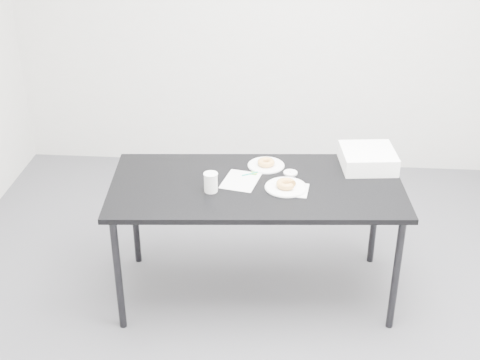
# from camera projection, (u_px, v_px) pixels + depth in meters

# --- Properties ---
(floor) EXTENTS (4.00, 4.00, 0.00)m
(floor) POSITION_uv_depth(u_px,v_px,m) (238.00, 306.00, 4.14)
(floor) COLOR #47464B
(floor) RESTS_ON ground
(wall_back) EXTENTS (4.00, 0.02, 2.70)m
(wall_back) POSITION_uv_depth(u_px,v_px,m) (258.00, 9.00, 5.26)
(wall_back) COLOR silver
(wall_back) RESTS_ON floor
(table) EXTENTS (1.77, 0.93, 0.78)m
(table) POSITION_uv_depth(u_px,v_px,m) (256.00, 193.00, 3.94)
(table) COLOR black
(table) RESTS_ON floor
(scorecard) EXTENTS (0.24, 0.28, 0.00)m
(scorecard) POSITION_uv_depth(u_px,v_px,m) (241.00, 181.00, 3.94)
(scorecard) COLOR silver
(scorecard) RESTS_ON table
(logo_patch) EXTENTS (0.05, 0.05, 0.00)m
(logo_patch) POSITION_uv_depth(u_px,v_px,m) (254.00, 173.00, 4.02)
(logo_patch) COLOR green
(logo_patch) RESTS_ON scorecard
(pen) EXTENTS (0.10, 0.07, 0.01)m
(pen) POSITION_uv_depth(u_px,v_px,m) (251.00, 174.00, 4.01)
(pen) COLOR #0D9381
(pen) RESTS_ON scorecard
(napkin) EXTENTS (0.19, 0.19, 0.00)m
(napkin) POSITION_uv_depth(u_px,v_px,m) (293.00, 190.00, 3.84)
(napkin) COLOR silver
(napkin) RESTS_ON table
(plate_near) EXTENTS (0.25, 0.25, 0.01)m
(plate_near) POSITION_uv_depth(u_px,v_px,m) (286.00, 187.00, 3.86)
(plate_near) COLOR white
(plate_near) RESTS_ON napkin
(donut_near) EXTENTS (0.14, 0.14, 0.04)m
(donut_near) POSITION_uv_depth(u_px,v_px,m) (286.00, 184.00, 3.85)
(donut_near) COLOR #CD8B41
(donut_near) RESTS_ON plate_near
(plate_far) EXTENTS (0.23, 0.23, 0.01)m
(plate_far) POSITION_uv_depth(u_px,v_px,m) (266.00, 165.00, 4.11)
(plate_far) COLOR white
(plate_far) RESTS_ON table
(donut_far) EXTENTS (0.11, 0.11, 0.04)m
(donut_far) POSITION_uv_depth(u_px,v_px,m) (266.00, 162.00, 4.10)
(donut_far) COLOR #CD8B41
(donut_far) RESTS_ON plate_far
(coffee_cup) EXTENTS (0.08, 0.08, 0.12)m
(coffee_cup) POSITION_uv_depth(u_px,v_px,m) (211.00, 182.00, 3.80)
(coffee_cup) COLOR white
(coffee_cup) RESTS_ON table
(cup_lid) EXTENTS (0.08, 0.08, 0.01)m
(cup_lid) POSITION_uv_depth(u_px,v_px,m) (290.00, 173.00, 4.02)
(cup_lid) COLOR white
(cup_lid) RESTS_ON table
(bakery_box) EXTENTS (0.35, 0.35, 0.11)m
(bakery_box) POSITION_uv_depth(u_px,v_px,m) (368.00, 158.00, 4.09)
(bakery_box) COLOR white
(bakery_box) RESTS_ON table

